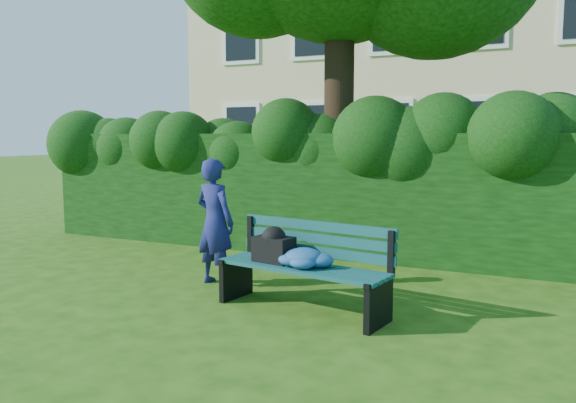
% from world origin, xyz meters
% --- Properties ---
extents(ground, '(80.00, 80.00, 0.00)m').
position_xyz_m(ground, '(0.00, 0.00, 0.00)').
color(ground, '#214A0E').
rests_on(ground, ground).
extents(apartment_building, '(16.00, 8.08, 12.00)m').
position_xyz_m(apartment_building, '(-0.00, 13.99, 6.00)').
color(apartment_building, beige).
rests_on(apartment_building, ground).
extents(hedge, '(10.00, 1.00, 1.80)m').
position_xyz_m(hedge, '(0.00, 2.20, 0.90)').
color(hedge, black).
rests_on(hedge, ground).
extents(park_bench, '(1.87, 0.85, 0.89)m').
position_xyz_m(park_bench, '(0.69, -0.61, 0.50)').
color(park_bench, '#0D3F41').
rests_on(park_bench, ground).
extents(man_reading, '(0.62, 0.47, 1.51)m').
position_xyz_m(man_reading, '(-0.62, -0.12, 0.75)').
color(man_reading, navy).
rests_on(man_reading, ground).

